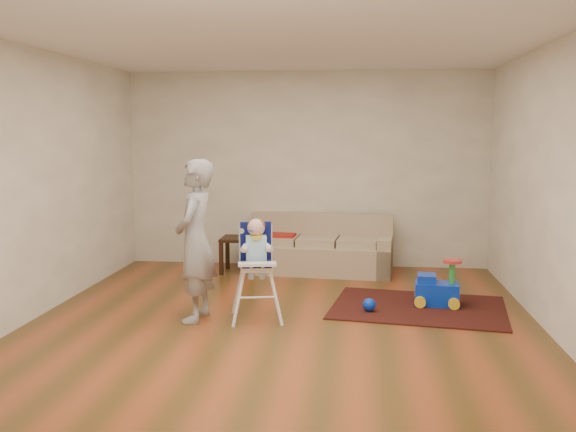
# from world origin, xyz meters

# --- Properties ---
(ground) EXTENTS (5.50, 5.50, 0.00)m
(ground) POSITION_xyz_m (0.00, 0.00, 0.00)
(ground) COLOR #523614
(ground) RESTS_ON ground
(room_envelope) EXTENTS (5.04, 5.52, 2.72)m
(room_envelope) POSITION_xyz_m (0.00, 0.53, 1.88)
(room_envelope) COLOR beige
(room_envelope) RESTS_ON ground
(sofa) EXTENTS (2.02, 0.98, 0.76)m
(sofa) POSITION_xyz_m (0.20, 2.30, 0.38)
(sofa) COLOR tan
(sofa) RESTS_ON ground
(side_table) EXTENTS (0.47, 0.47, 0.47)m
(side_table) POSITION_xyz_m (-0.85, 2.18, 0.24)
(side_table) COLOR black
(side_table) RESTS_ON ground
(area_rug) EXTENTS (1.98, 1.60, 0.01)m
(area_rug) POSITION_xyz_m (1.38, 0.61, 0.01)
(area_rug) COLOR black
(area_rug) RESTS_ON ground
(ride_on_toy) EXTENTS (0.49, 0.37, 0.50)m
(ride_on_toy) POSITION_xyz_m (1.58, 0.73, 0.27)
(ride_on_toy) COLOR #0934D5
(ride_on_toy) RESTS_ON area_rug
(toy_ball) EXTENTS (0.14, 0.14, 0.14)m
(toy_ball) POSITION_xyz_m (0.85, 0.39, 0.08)
(toy_ball) COLOR #0934D5
(toy_ball) RESTS_ON area_rug
(high_chair) EXTENTS (0.56, 0.56, 1.03)m
(high_chair) POSITION_xyz_m (-0.27, 0.01, 0.49)
(high_chair) COLOR white
(high_chair) RESTS_ON ground
(adult) EXTENTS (0.40, 0.60, 1.60)m
(adult) POSITION_xyz_m (-0.87, -0.05, 0.80)
(adult) COLOR gray
(adult) RESTS_ON ground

